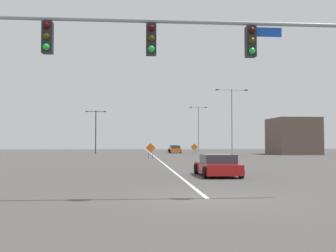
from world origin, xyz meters
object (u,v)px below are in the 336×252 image
(traffic_signal_assembly, at_px, (97,50))
(street_lamp_mid_left, at_px, (198,126))
(construction_sign_median_near, at_px, (194,148))
(car_red_approaching, at_px, (217,166))
(street_lamp_mid_right, at_px, (232,116))
(car_orange_near, at_px, (175,150))
(car_blue_far, at_px, (174,149))
(street_lamp_near_left, at_px, (96,128))
(construction_sign_left_shoulder, at_px, (151,149))

(traffic_signal_assembly, bearing_deg, street_lamp_mid_left, 77.98)
(construction_sign_median_near, height_order, car_red_approaching, construction_sign_median_near)
(street_lamp_mid_right, relative_size, construction_sign_median_near, 5.37)
(construction_sign_median_near, distance_m, car_orange_near, 10.96)
(car_blue_far, bearing_deg, street_lamp_mid_right, -75.80)
(car_blue_far, bearing_deg, street_lamp_mid_left, -35.41)
(street_lamp_mid_left, height_order, street_lamp_mid_right, street_lamp_mid_right)
(construction_sign_median_near, distance_m, car_red_approaching, 38.00)
(street_lamp_mid_left, xyz_separation_m, street_lamp_mid_right, (1.53, -20.77, 0.43))
(street_lamp_near_left, bearing_deg, construction_sign_left_shoulder, -65.09)
(street_lamp_near_left, distance_m, car_blue_far, 19.74)
(construction_sign_median_near, height_order, car_blue_far, construction_sign_median_near)
(traffic_signal_assembly, relative_size, car_orange_near, 3.09)
(construction_sign_left_shoulder, distance_m, car_red_approaching, 25.43)
(street_lamp_mid_right, height_order, car_red_approaching, street_lamp_mid_right)
(construction_sign_left_shoulder, height_order, car_red_approaching, construction_sign_left_shoulder)
(traffic_signal_assembly, bearing_deg, street_lamp_near_left, 96.05)
(street_lamp_near_left, bearing_deg, car_orange_near, 19.88)
(street_lamp_near_left, height_order, construction_sign_left_shoulder, street_lamp_near_left)
(traffic_signal_assembly, distance_m, car_red_approaching, 11.50)
(traffic_signal_assembly, xyz_separation_m, construction_sign_median_near, (10.14, 46.59, -3.87))
(street_lamp_near_left, bearing_deg, street_lamp_mid_left, 27.75)
(street_lamp_near_left, relative_size, construction_sign_left_shoulder, 3.86)
(street_lamp_mid_left, distance_m, car_orange_near, 8.42)
(construction_sign_left_shoulder, xyz_separation_m, car_red_approaching, (2.94, -25.25, -0.58))
(traffic_signal_assembly, xyz_separation_m, street_lamp_mid_right, (14.80, 41.53, 0.66))
(construction_sign_left_shoulder, distance_m, car_blue_far, 31.97)
(street_lamp_near_left, bearing_deg, construction_sign_median_near, -20.30)
(street_lamp_mid_left, xyz_separation_m, car_blue_far, (-4.54, 3.23, -4.57))
(construction_sign_median_near, bearing_deg, car_red_approaching, -96.43)
(street_lamp_mid_left, distance_m, street_lamp_mid_right, 20.83)
(street_lamp_mid_left, relative_size, construction_sign_left_shoulder, 4.79)
(traffic_signal_assembly, height_order, construction_sign_median_near, traffic_signal_assembly)
(car_blue_far, bearing_deg, construction_sign_left_shoulder, -100.42)
(street_lamp_mid_right, height_order, car_orange_near, street_lamp_mid_right)
(street_lamp_mid_left, distance_m, car_blue_far, 7.21)
(car_orange_near, distance_m, car_red_approaching, 48.60)
(street_lamp_mid_left, distance_m, construction_sign_left_shoulder, 30.32)
(traffic_signal_assembly, distance_m, street_lamp_mid_right, 44.09)
(car_orange_near, bearing_deg, street_lamp_mid_right, -67.42)
(street_lamp_near_left, bearing_deg, car_red_approaching, -75.28)
(street_lamp_near_left, height_order, car_red_approaching, street_lamp_near_left)
(car_orange_near, bearing_deg, construction_sign_left_shoulder, -102.74)
(street_lamp_mid_right, xyz_separation_m, construction_sign_median_near, (-4.66, 5.06, -4.54))
(car_blue_far, bearing_deg, street_lamp_near_left, -137.40)
(street_lamp_mid_right, distance_m, construction_sign_left_shoulder, 14.70)
(car_red_approaching, bearing_deg, car_orange_near, 87.26)
(car_orange_near, height_order, car_red_approaching, car_orange_near)
(street_lamp_mid_right, bearing_deg, construction_sign_median_near, 132.63)
(street_lamp_near_left, height_order, street_lamp_mid_right, street_lamp_mid_right)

